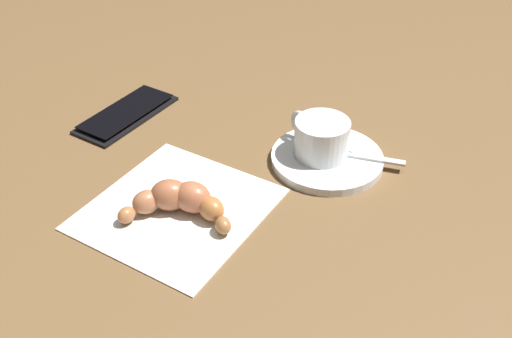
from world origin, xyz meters
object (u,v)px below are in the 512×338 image
teaspoon (335,151)px  espresso_cup (321,137)px  sugar_packet (336,140)px  croissant (180,200)px  napkin (177,208)px  cell_phone (126,113)px  saucer (327,159)px

teaspoon → espresso_cup: bearing=135.7°
espresso_cup → sugar_packet: 0.04m
croissant → sugar_packet: bearing=-8.2°
napkin → cell_phone: (0.07, 0.21, 0.00)m
croissant → espresso_cup: bearing=-10.5°
espresso_cup → sugar_packet: size_ratio=1.36×
espresso_cup → teaspoon: size_ratio=0.77×
sugar_packet → teaspoon: bearing=127.3°
napkin → croissant: 0.02m
sugar_packet → cell_phone: size_ratio=0.41×
saucer → sugar_packet: (0.03, 0.01, 0.01)m
napkin → espresso_cup: bearing=-13.3°
espresso_cup → croissant: size_ratio=0.81×
napkin → cell_phone: cell_phone is taller
sugar_packet → cell_phone: 0.30m
napkin → croissant: croissant is taller
teaspoon → napkin: 0.21m
espresso_cup → teaspoon: espresso_cup is taller
saucer → napkin: saucer is taller
sugar_packet → napkin: 0.23m
espresso_cup → cell_phone: espresso_cup is taller
saucer → croissant: 0.20m
sugar_packet → napkin: (-0.23, 0.04, -0.01)m
espresso_cup → cell_phone: (-0.12, 0.26, -0.03)m
napkin → teaspoon: bearing=-16.0°
saucer → teaspoon: bearing=-21.5°
saucer → teaspoon: (0.01, -0.00, 0.01)m
croissant → napkin: bearing=78.7°
saucer → espresso_cup: bearing=110.6°
sugar_packet → croissant: size_ratio=0.59×
saucer → croissant: (-0.20, 0.05, 0.01)m
saucer → sugar_packet: sugar_packet is taller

